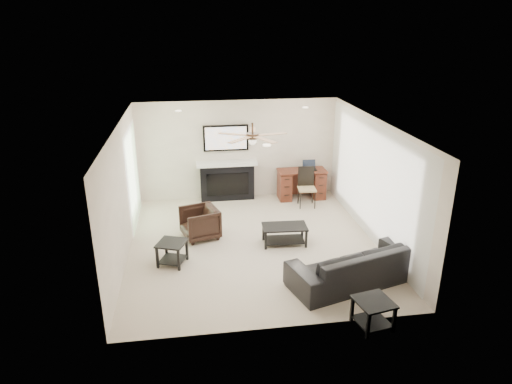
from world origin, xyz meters
TOP-DOWN VIEW (x-y plane):
  - room_shell at (0.19, 0.08)m, footprint 5.50×5.54m
  - sofa at (1.53, -1.68)m, footprint 2.48×1.53m
  - armchair at (-1.07, 0.47)m, footprint 0.90×0.89m
  - coffee_table at (0.63, -0.08)m, footprint 0.92×0.55m
  - end_table_near at (1.38, -2.93)m, footprint 0.61×0.61m
  - end_table_left at (-1.62, -0.58)m, footprint 0.65×0.65m
  - fireplace_unit at (-0.30, 2.58)m, footprint 1.52×0.34m
  - desk at (1.58, 2.38)m, footprint 1.22×0.56m
  - desk_chair at (1.58, 1.83)m, footprint 0.46×0.48m
  - laptop at (1.78, 2.36)m, footprint 0.33×0.24m

SIDE VIEW (x-z plane):
  - coffee_table at x=0.63m, z-range 0.00..0.40m
  - end_table_near at x=1.38m, z-range 0.00..0.45m
  - end_table_left at x=-1.62m, z-range 0.00..0.45m
  - armchair at x=-1.07m, z-range 0.00..0.66m
  - sofa at x=1.53m, z-range 0.00..0.68m
  - desk at x=1.58m, z-range 0.00..0.76m
  - desk_chair at x=1.58m, z-range 0.00..0.97m
  - laptop at x=1.78m, z-range 0.76..0.99m
  - fireplace_unit at x=-0.30m, z-range 0.00..1.91m
  - room_shell at x=0.19m, z-range 0.42..2.94m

